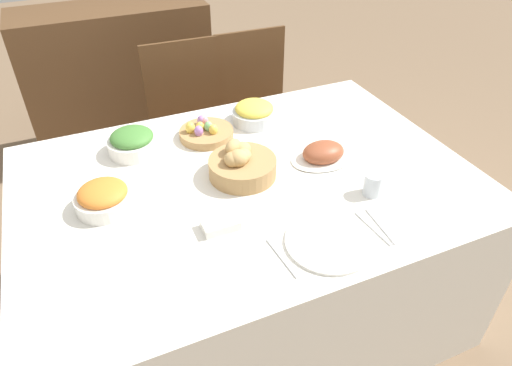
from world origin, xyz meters
name	(u,v)px	position (x,y,z in m)	size (l,w,h in m)	color
ground_plane	(249,306)	(0.00, 0.00, 0.00)	(12.00, 12.00, 0.00)	#7F664C
dining_table	(248,250)	(0.00, 0.00, 0.38)	(1.68, 1.19, 0.75)	silver
chair_far_center	(191,124)	(0.04, 0.91, 0.50)	(0.43, 0.43, 0.93)	brown
chair_far_right	(258,110)	(0.44, 0.91, 0.50)	(0.43, 0.43, 0.93)	brown
sideboard	(121,80)	(-0.22, 1.71, 0.48)	(1.17, 0.44, 0.96)	brown
bread_basket	(241,164)	(-0.01, 0.03, 0.80)	(0.25, 0.25, 0.12)	#AD8451
egg_basket	(206,132)	(-0.05, 0.35, 0.78)	(0.23, 0.23, 0.08)	#AD8451
ham_platter	(323,154)	(0.32, 0.00, 0.78)	(0.26, 0.18, 0.08)	white
carrot_bowl	(104,197)	(-0.51, 0.04, 0.79)	(0.20, 0.20, 0.09)	white
pineapple_bowl	(254,113)	(0.19, 0.39, 0.80)	(0.20, 0.20, 0.10)	silver
green_salad_bowl	(133,142)	(-0.35, 0.35, 0.80)	(0.20, 0.20, 0.10)	white
dinner_plate	(329,242)	(0.10, -0.42, 0.76)	(0.28, 0.28, 0.01)	white
fork	(282,258)	(-0.06, -0.42, 0.75)	(0.02, 0.18, 0.00)	silver
knife	(373,228)	(0.27, -0.42, 0.75)	(0.02, 0.18, 0.00)	silver
spoon	(381,226)	(0.30, -0.42, 0.75)	(0.02, 0.18, 0.00)	silver
drinking_cup	(373,184)	(0.37, -0.26, 0.79)	(0.07, 0.07, 0.08)	silver
butter_dish	(220,224)	(-0.19, -0.22, 0.77)	(0.12, 0.07, 0.03)	white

